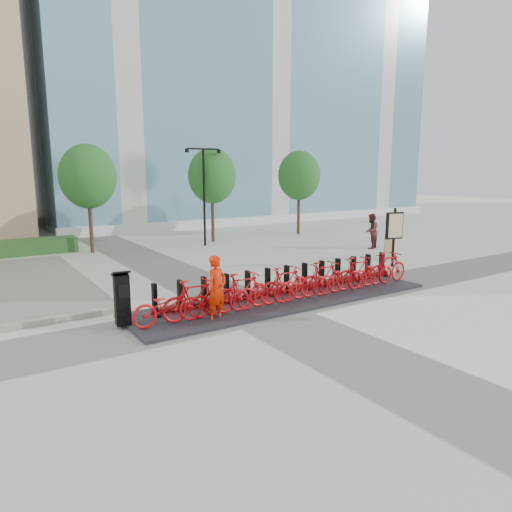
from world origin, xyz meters
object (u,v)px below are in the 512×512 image
kiosk (122,299)px  construction_barrel (390,247)px  bike_0 (168,306)px  pedestrian (371,231)px  map_sign (394,228)px  worker_red (217,289)px

kiosk → construction_barrel: size_ratio=1.34×
construction_barrel → bike_0: bearing=-164.7°
bike_0 → pedestrian: 14.37m
kiosk → map_sign: (11.46, 1.39, 0.84)m
pedestrian → construction_barrel: pedestrian is taller
map_sign → construction_barrel: bearing=55.3°
worker_red → construction_barrel: 11.07m
bike_0 → pedestrian: (13.20, 5.67, 0.32)m
worker_red → map_sign: size_ratio=0.72×
bike_0 → construction_barrel: bearing=-74.7°
bike_0 → pedestrian: size_ratio=1.03×
bike_0 → pedestrian: pedestrian is taller
kiosk → construction_barrel: kiosk is taller
kiosk → pedestrian: size_ratio=0.79×
worker_red → pedestrian: (11.95, 5.89, 0.02)m
bike_0 → construction_barrel: size_ratio=1.75×
bike_0 → worker_red: (1.25, -0.22, 0.30)m
kiosk → map_sign: bearing=13.0°
map_sign → worker_red: bearing=-156.0°
kiosk → map_sign: map_sign is taller
bike_0 → kiosk: (-0.94, 0.59, 0.19)m
kiosk → map_sign: size_ratio=0.58×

